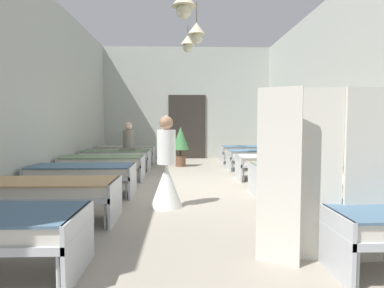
% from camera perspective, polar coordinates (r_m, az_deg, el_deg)
% --- Properties ---
extents(ground_plane, '(6.84, 11.64, 0.10)m').
position_cam_1_polar(ground_plane, '(7.06, -0.03, -7.80)').
color(ground_plane, '#9E9384').
extents(room_shell, '(6.64, 11.24, 4.19)m').
position_cam_1_polar(room_shell, '(8.27, -0.33, 8.92)').
color(room_shell, '#B2B7AD').
rests_on(room_shell, ground).
extents(bed_left_row_1, '(1.90, 0.84, 0.57)m').
position_cam_1_polar(bed_left_row_1, '(4.95, -23.92, -7.35)').
color(bed_left_row_1, '#B7BCC1').
rests_on(bed_left_row_1, ground).
extents(bed_right_row_1, '(1.90, 0.84, 0.57)m').
position_cam_1_polar(bed_right_row_1, '(5.14, 24.88, -6.98)').
color(bed_right_row_1, '#B7BCC1').
rests_on(bed_right_row_1, ground).
extents(bed_left_row_2, '(1.90, 0.84, 0.57)m').
position_cam_1_polar(bed_left_row_2, '(6.45, -18.56, -4.70)').
color(bed_left_row_2, '#B7BCC1').
rests_on(bed_left_row_2, ground).
extents(bed_right_row_2, '(1.90, 0.84, 0.57)m').
position_cam_1_polar(bed_right_row_2, '(6.59, 18.56, -4.51)').
color(bed_right_row_2, '#B7BCC1').
rests_on(bed_right_row_2, ground).
extents(bed_left_row_3, '(1.90, 0.84, 0.57)m').
position_cam_1_polar(bed_left_row_3, '(7.99, -15.26, -3.03)').
color(bed_left_row_3, '#B7BCC1').
rests_on(bed_left_row_3, ground).
extents(bed_right_row_3, '(1.90, 0.84, 0.57)m').
position_cam_1_polar(bed_right_row_3, '(8.11, 14.59, -2.92)').
color(bed_right_row_3, '#B7BCC1').
rests_on(bed_right_row_3, ground).
extents(bed_left_row_4, '(1.90, 0.84, 0.57)m').
position_cam_1_polar(bed_left_row_4, '(9.55, -13.04, -1.90)').
color(bed_left_row_4, '#B7BCC1').
rests_on(bed_left_row_4, ground).
extents(bed_right_row_4, '(1.90, 0.84, 0.57)m').
position_cam_1_polar(bed_right_row_4, '(9.65, 11.88, -1.83)').
color(bed_right_row_4, '#B7BCC1').
rests_on(bed_right_row_4, ground).
extents(bed_left_row_5, '(1.90, 0.84, 0.57)m').
position_cam_1_polar(bed_left_row_5, '(11.13, -11.45, -1.09)').
color(bed_left_row_5, '#B7BCC1').
rests_on(bed_left_row_5, ground).
extents(bed_right_row_5, '(1.90, 0.84, 0.57)m').
position_cam_1_polar(bed_right_row_5, '(11.21, 9.92, -1.03)').
color(bed_right_row_5, '#B7BCC1').
rests_on(bed_right_row_5, ground).
extents(nurse_near_aisle, '(0.52, 0.52, 1.49)m').
position_cam_1_polar(nurse_near_aisle, '(5.30, -4.47, -5.33)').
color(nurse_near_aisle, white).
rests_on(nurse_near_aisle, ground).
extents(patient_seated_primary, '(0.44, 0.44, 0.80)m').
position_cam_1_polar(patient_seated_primary, '(9.46, -10.99, 0.69)').
color(patient_seated_primary, slate).
rests_on(patient_seated_primary, bed_left_row_4).
extents(patient_seated_secondary, '(0.44, 0.44, 0.80)m').
position_cam_1_polar(patient_seated_secondary, '(6.34, 15.98, -0.88)').
color(patient_seated_secondary, gray).
rests_on(patient_seated_secondary, bed_right_row_2).
extents(potted_plant, '(0.54, 0.54, 1.24)m').
position_cam_1_polar(potted_plant, '(10.15, -2.00, 0.46)').
color(potted_plant, brown).
rests_on(potted_plant, ground).
extents(privacy_screen, '(1.24, 0.24, 1.70)m').
position_cam_1_polar(privacy_screen, '(3.41, 21.53, -5.21)').
color(privacy_screen, silver).
rests_on(privacy_screen, ground).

